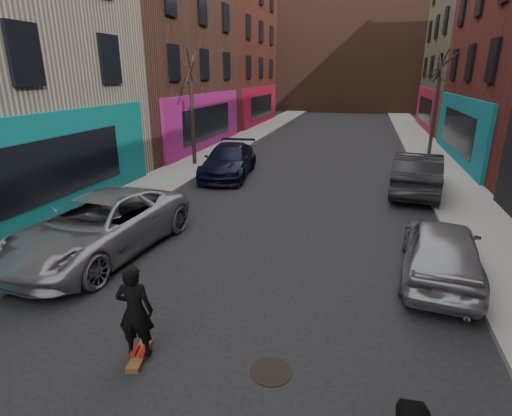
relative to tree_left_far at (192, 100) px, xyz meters
The scene contains 12 objects.
sidewalk_left 12.45m from the tree_left_far, 90.24° to the left, with size 2.50×84.00×0.13m, color gray.
sidewalk_right 17.61m from the tree_left_far, 43.95° to the left, with size 2.50×84.00×0.13m, color gray.
building_far 38.67m from the tree_left_far, 80.73° to the left, with size 40.00×10.00×14.00m, color #47281E.
tree_left_far is the anchor object (origin of this frame).
tree_right_far 13.78m from the tree_left_far, 25.82° to the left, with size 2.00×2.00×6.80m, color black, non-canonical shape.
parked_left_far 11.26m from the tree_left_far, 79.78° to the right, with size 2.63×5.70×1.58m, color gray.
parked_left_end 3.97m from the tree_left_far, 33.31° to the right, with size 2.08×5.11×1.48m, color black.
parked_right_far 14.71m from the tree_left_far, 43.05° to the right, with size 1.71×4.26×1.45m, color gray.
parked_right_end 11.33m from the tree_left_far, 12.36° to the right, with size 1.77×5.06×1.67m, color black.
skateboard 15.59m from the tree_left_far, 70.19° to the right, with size 0.22×0.80×0.10m, color brown.
skateboarder 15.43m from the tree_left_far, 70.19° to the right, with size 0.61×0.40×1.67m, color black.
manhole 16.27m from the tree_left_far, 62.19° to the right, with size 0.70×0.70×0.01m, color black.
Camera 1 is at (2.38, -1.32, 4.65)m, focal length 28.00 mm.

